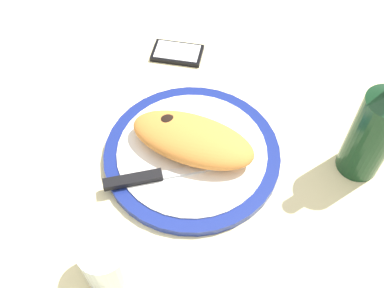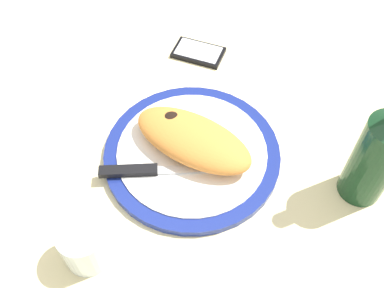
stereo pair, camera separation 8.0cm
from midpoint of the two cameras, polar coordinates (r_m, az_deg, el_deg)
name	(u,v)px [view 1 (the left image)]	position (r cm, az deg, el deg)	size (l,w,h in cm)	color
ground_plane	(192,161)	(84.80, -2.71, -2.35)	(150.00, 150.00, 3.00)	beige
plate	(192,153)	(82.82, -2.77, -1.41)	(32.71, 32.71, 1.90)	navy
calzone	(194,139)	(80.23, -2.61, 0.40)	(25.03, 15.97, 5.19)	orange
fork	(179,122)	(86.06, -4.40, 2.71)	(15.54, 5.02, 0.40)	silver
knife	(148,177)	(78.99, -8.57, -4.41)	(21.68, 9.50, 1.20)	silver
smartphone	(177,53)	(101.73, -4.19, 11.42)	(11.42, 7.19, 1.16)	black
water_glass	(106,262)	(72.12, -14.22, -14.62)	(7.59, 7.59, 8.01)	silver
wine_bottle	(375,130)	(78.44, 19.67, 1.48)	(7.53, 7.53, 26.92)	#14381E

